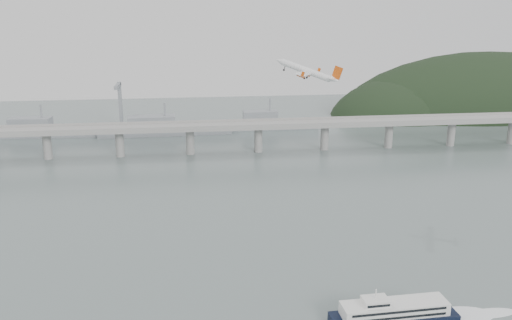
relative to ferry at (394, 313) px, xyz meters
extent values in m
plane|color=slate|center=(-37.23, 27.92, -3.70)|extent=(900.00, 900.00, 0.00)
cube|color=gray|center=(-37.23, 227.92, 16.30)|extent=(800.00, 22.00, 2.20)
cube|color=gray|center=(-37.23, 217.42, 18.30)|extent=(800.00, 0.60, 1.80)
cube|color=gray|center=(-37.23, 238.42, 18.30)|extent=(800.00, 0.60, 1.80)
cylinder|color=gray|center=(-167.23, 227.92, 5.80)|extent=(6.00, 6.00, 21.00)
cylinder|color=gray|center=(-117.23, 227.92, 5.80)|extent=(6.00, 6.00, 21.00)
cylinder|color=gray|center=(-67.23, 227.92, 5.80)|extent=(6.00, 6.00, 21.00)
cylinder|color=gray|center=(-17.23, 227.92, 5.80)|extent=(6.00, 6.00, 21.00)
cylinder|color=gray|center=(32.77, 227.92, 5.80)|extent=(6.00, 6.00, 21.00)
cylinder|color=gray|center=(82.77, 227.92, 5.80)|extent=(6.00, 6.00, 21.00)
cylinder|color=gray|center=(132.77, 227.92, 5.80)|extent=(6.00, 6.00, 21.00)
cylinder|color=gray|center=(182.77, 227.92, 5.80)|extent=(6.00, 6.00, 21.00)
ellipsoid|color=black|center=(232.77, 357.92, -21.70)|extent=(320.00, 150.00, 156.00)
ellipsoid|color=black|center=(137.77, 347.92, -15.70)|extent=(140.00, 110.00, 96.00)
cube|color=gray|center=(-187.23, 297.92, 0.30)|extent=(95.67, 20.15, 8.00)
cube|color=gray|center=(-196.73, 297.92, 8.30)|extent=(33.90, 15.02, 8.00)
cylinder|color=gray|center=(-187.23, 297.92, 16.30)|extent=(1.60, 1.60, 14.00)
cube|color=gray|center=(-87.23, 292.92, 0.30)|extent=(110.55, 21.43, 8.00)
cube|color=gray|center=(-98.23, 292.92, 8.30)|extent=(39.01, 16.73, 8.00)
cylinder|color=gray|center=(-87.23, 292.92, 16.30)|extent=(1.60, 1.60, 14.00)
cube|color=gray|center=(2.77, 302.92, 0.30)|extent=(85.00, 13.60, 8.00)
cube|color=gray|center=(-5.73, 302.92, 8.30)|extent=(29.75, 11.90, 8.00)
cylinder|color=gray|center=(2.77, 302.92, 16.30)|extent=(1.60, 1.60, 14.00)
cube|color=gray|center=(-127.23, 327.92, 16.30)|extent=(3.00, 3.00, 40.00)
cube|color=gray|center=(-127.23, 317.92, 34.30)|extent=(3.00, 28.00, 3.00)
cube|color=black|center=(0.00, 0.00, -1.95)|extent=(44.26, 12.28, 3.51)
cube|color=white|center=(0.00, 0.00, 2.00)|extent=(37.17, 10.25, 4.39)
cube|color=black|center=(0.18, -4.43, 3.14)|extent=(33.32, 1.48, 0.88)
cube|color=black|center=(0.18, -4.43, 1.04)|extent=(33.32, 1.48, 0.88)
cube|color=black|center=(-0.18, 4.43, 3.14)|extent=(33.32, 1.48, 0.88)
cube|color=black|center=(-0.18, 4.43, 1.04)|extent=(33.32, 1.48, 0.88)
cube|color=white|center=(-7.01, -0.28, 5.34)|extent=(9.01, 6.49, 2.28)
cube|color=black|center=(-6.89, -3.39, 5.34)|extent=(7.89, 0.42, 0.88)
cylinder|color=white|center=(-7.01, -0.28, 8.14)|extent=(0.46, 0.46, 3.51)
ellipsoid|color=white|center=(24.55, 0.99, -3.66)|extent=(25.76, 13.64, 0.18)
ellipsoid|color=white|center=(36.82, 1.48, -3.66)|extent=(19.19, 7.07, 0.18)
cylinder|color=white|center=(-11.64, 96.24, 71.66)|extent=(22.40, 15.46, 10.16)
cone|color=white|center=(-23.41, 102.66, 75.72)|extent=(5.30, 4.89, 4.08)
cone|color=white|center=(0.61, 89.58, 67.90)|extent=(5.95, 5.08, 4.33)
cube|color=white|center=(-11.15, 95.92, 70.57)|extent=(17.59, 28.34, 3.05)
cube|color=white|center=(0.05, 89.93, 68.73)|extent=(7.30, 10.59, 1.55)
cube|color=#C8490D|center=(1.59, 89.26, 71.24)|extent=(5.04, 2.60, 6.59)
cylinder|color=#C8490D|center=(-10.36, 100.89, 69.54)|extent=(4.56, 3.85, 3.02)
cylinder|color=black|center=(-11.90, 101.73, 70.07)|extent=(1.74, 2.11, 2.02)
cube|color=white|center=(-10.11, 100.81, 70.38)|extent=(2.23, 1.29, 1.65)
cylinder|color=#C8490D|center=(-14.83, 92.38, 70.02)|extent=(4.56, 3.85, 3.02)
cylinder|color=black|center=(-16.38, 93.22, 70.56)|extent=(1.74, 2.11, 2.02)
cube|color=white|center=(-14.59, 92.30, 70.86)|extent=(2.23, 1.29, 1.65)
cylinder|color=black|center=(-10.53, 98.08, 68.95)|extent=(1.00, 0.62, 2.11)
cylinder|color=black|center=(-10.80, 98.17, 68.03)|extent=(1.24, 0.84, 1.22)
cylinder|color=black|center=(-12.65, 94.05, 69.18)|extent=(1.00, 0.62, 2.11)
cylinder|color=black|center=(-12.92, 94.14, 68.26)|extent=(1.24, 0.84, 1.22)
cylinder|color=black|center=(-21.15, 101.28, 72.36)|extent=(1.00, 0.62, 2.11)
cylinder|color=black|center=(-21.42, 101.37, 71.44)|extent=(1.24, 0.84, 1.22)
cube|color=#C8490D|center=(-2.47, 108.17, 70.32)|extent=(1.84, 0.99, 2.42)
cube|color=#C8490D|center=(-16.30, 81.87, 71.81)|extent=(1.84, 0.99, 2.42)
camera|label=1|loc=(-67.38, -156.25, 102.09)|focal=38.00mm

